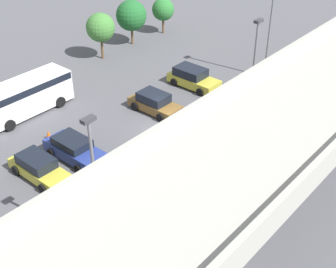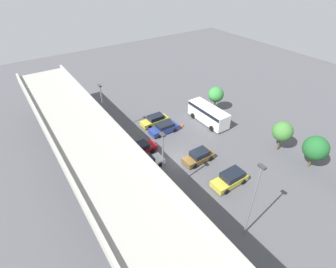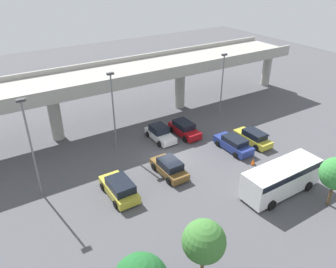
% 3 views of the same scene
% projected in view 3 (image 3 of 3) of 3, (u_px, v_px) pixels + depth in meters
% --- Properties ---
extents(ground_plane, '(108.87, 108.87, 0.00)m').
position_uv_depth(ground_plane, '(171.00, 160.00, 33.91)').
color(ground_plane, '#4C4C51').
extents(highway_overpass, '(52.16, 7.28, 7.18)m').
position_uv_depth(highway_overpass, '(122.00, 77.00, 39.24)').
color(highway_overpass, '#9E9B93').
rests_on(highway_overpass, ground_plane).
extents(parked_car_0, '(2.21, 4.62, 1.67)m').
position_uv_depth(parked_car_0, '(119.00, 188.00, 28.52)').
color(parked_car_0, gold).
rests_on(parked_car_0, ground_plane).
extents(parked_car_1, '(2.09, 4.41, 1.57)m').
position_uv_depth(parked_car_1, '(169.00, 167.00, 31.41)').
color(parked_car_1, brown).
rests_on(parked_car_1, ground_plane).
extents(parked_car_2, '(2.08, 4.31, 1.63)m').
position_uv_depth(parked_car_2, '(160.00, 133.00, 37.47)').
color(parked_car_2, silver).
rests_on(parked_car_2, ground_plane).
extents(parked_car_3, '(2.06, 4.50, 1.62)m').
position_uv_depth(parked_car_3, '(184.00, 129.00, 38.41)').
color(parked_car_3, maroon).
rests_on(parked_car_3, ground_plane).
extents(parked_car_4, '(2.12, 4.61, 1.54)m').
position_uv_depth(parked_car_4, '(234.00, 144.00, 35.43)').
color(parked_car_4, navy).
rests_on(parked_car_4, ground_plane).
extents(parked_car_5, '(1.97, 4.61, 1.53)m').
position_uv_depth(parked_car_5, '(253.00, 137.00, 36.71)').
color(parked_car_5, gold).
rests_on(parked_car_5, ground_plane).
extents(shuttle_bus, '(7.64, 2.77, 2.70)m').
position_uv_depth(shuttle_bus, '(281.00, 177.00, 28.59)').
color(shuttle_bus, white).
rests_on(shuttle_bus, ground_plane).
extents(lamp_post_near_aisle, '(0.70, 0.35, 8.58)m').
position_uv_depth(lamp_post_near_aisle, '(113.00, 106.00, 33.67)').
color(lamp_post_near_aisle, slate).
rests_on(lamp_post_near_aisle, ground_plane).
extents(lamp_post_mid_lot, '(0.70, 0.35, 9.10)m').
position_uv_depth(lamp_post_mid_lot, '(30.00, 143.00, 26.49)').
color(lamp_post_mid_lot, slate).
rests_on(lamp_post_mid_lot, ground_plane).
extents(lamp_post_by_overpass, '(0.70, 0.35, 8.21)m').
position_uv_depth(lamp_post_by_overpass, '(222.00, 81.00, 41.26)').
color(lamp_post_by_overpass, slate).
rests_on(lamp_post_by_overpass, ground_plane).
extents(tree_front_right, '(2.78, 2.78, 4.55)m').
position_uv_depth(tree_front_right, '(204.00, 241.00, 20.08)').
color(tree_front_right, brown).
rests_on(tree_front_right, ground_plane).
extents(tree_front_far_right, '(2.68, 2.68, 4.53)m').
position_uv_depth(tree_front_far_right, '(336.00, 174.00, 26.32)').
color(tree_front_far_right, brown).
rests_on(tree_front_far_right, ground_plane).
extents(traffic_cone, '(0.44, 0.44, 0.70)m').
position_uv_depth(traffic_cone, '(253.00, 162.00, 33.03)').
color(traffic_cone, black).
rests_on(traffic_cone, ground_plane).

